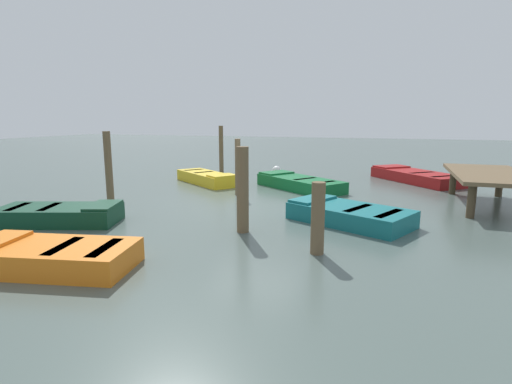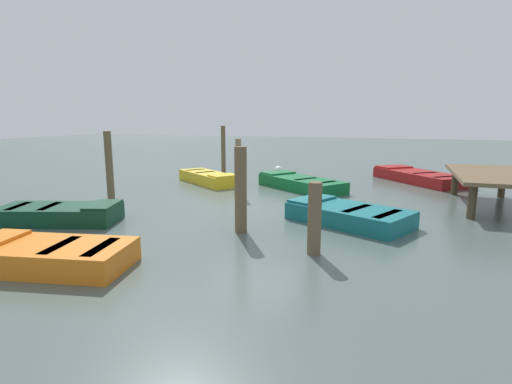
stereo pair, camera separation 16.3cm
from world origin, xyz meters
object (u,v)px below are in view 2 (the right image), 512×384
at_px(rowboat_green, 300,183).
at_px(rowboat_dark_green, 60,214).
at_px(mooring_piling_near_left, 223,150).
at_px(mooring_piling_far_left, 241,190).
at_px(marker_buoy, 278,171).
at_px(mooring_piling_center, 315,219).
at_px(rowboat_orange, 49,255).
at_px(rowboat_teal, 348,214).
at_px(rowboat_yellow, 208,178).
at_px(mooring_piling_near_right, 238,167).
at_px(dock_segment, 491,177).
at_px(mooring_piling_mid_left, 109,168).
at_px(rowboat_red, 418,176).

relative_size(rowboat_green, rowboat_dark_green, 1.17).
height_order(rowboat_green, mooring_piling_near_left, mooring_piling_near_left).
distance_m(rowboat_dark_green, mooring_piling_far_left, 4.44).
relative_size(rowboat_dark_green, marker_buoy, 6.14).
xyz_separation_m(mooring_piling_center, mooring_piling_near_left, (-9.28, -5.91, 0.39)).
bearing_deg(rowboat_orange, rowboat_teal, -145.46).
bearing_deg(mooring_piling_far_left, rowboat_yellow, -147.90).
bearing_deg(mooring_piling_near_right, mooring_piling_far_left, 22.51).
distance_m(dock_segment, rowboat_green, 5.69).
relative_size(mooring_piling_near_left, marker_buoy, 4.37).
distance_m(dock_segment, mooring_piling_far_left, 7.24).
height_order(rowboat_yellow, mooring_piling_mid_left, mooring_piling_mid_left).
relative_size(rowboat_yellow, marker_buoy, 6.37).
bearing_deg(rowboat_dark_green, mooring_piling_center, -20.36).
bearing_deg(mooring_piling_far_left, rowboat_teal, 125.28).
distance_m(rowboat_orange, mooring_piling_far_left, 3.81).
relative_size(rowboat_red, mooring_piling_far_left, 2.06).
relative_size(dock_segment, rowboat_yellow, 1.36).
relative_size(rowboat_green, mooring_piling_near_right, 1.92).
distance_m(rowboat_teal, mooring_piling_center, 2.45).
bearing_deg(dock_segment, marker_buoy, -115.26).
distance_m(rowboat_yellow, mooring_piling_far_left, 6.76).
xyz_separation_m(mooring_piling_near_left, marker_buoy, (0.41, 2.66, -0.76)).
xyz_separation_m(rowboat_dark_green, mooring_piling_near_right, (-4.61, 2.70, 0.68)).
height_order(rowboat_red, mooring_piling_center, mooring_piling_center).
height_order(rowboat_green, mooring_piling_far_left, mooring_piling_far_left).
height_order(mooring_piling_near_left, mooring_piling_mid_left, mooring_piling_near_left).
distance_m(rowboat_dark_green, mooring_piling_center, 6.12).
relative_size(rowboat_dark_green, rowboat_orange, 1.05).
relative_size(rowboat_teal, rowboat_orange, 1.10).
bearing_deg(rowboat_dark_green, mooring_piling_far_left, -9.35).
bearing_deg(rowboat_orange, mooring_piling_mid_left, -73.84).
distance_m(rowboat_green, mooring_piling_far_left, 5.64).
height_order(dock_segment, marker_buoy, dock_segment).
distance_m(rowboat_red, mooring_piling_mid_left, 11.18).
height_order(rowboat_green, rowboat_orange, same).
relative_size(rowboat_orange, mooring_piling_mid_left, 1.35).
height_order(rowboat_yellow, rowboat_red, same).
relative_size(rowboat_orange, marker_buoy, 5.83).
xyz_separation_m(rowboat_teal, rowboat_dark_green, (2.18, -6.43, 0.00)).
height_order(mooring_piling_far_left, marker_buoy, mooring_piling_far_left).
xyz_separation_m(rowboat_yellow, mooring_piling_near_left, (-2.70, -0.56, 0.83)).
xyz_separation_m(rowboat_yellow, marker_buoy, (-2.29, 2.10, 0.07)).
bearing_deg(rowboat_teal, mooring_piling_near_left, -22.32).
distance_m(rowboat_yellow, rowboat_orange, 8.80).
distance_m(rowboat_teal, mooring_piling_near_left, 9.34).
bearing_deg(rowboat_teal, mooring_piling_mid_left, 26.54).
height_order(rowboat_dark_green, marker_buoy, marker_buoy).
bearing_deg(rowboat_red, rowboat_yellow, 71.77).
relative_size(rowboat_teal, rowboat_yellow, 1.01).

